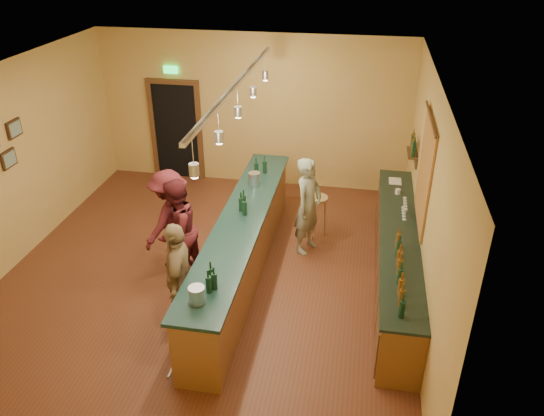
% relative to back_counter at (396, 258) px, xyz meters
% --- Properties ---
extents(floor, '(7.00, 7.00, 0.00)m').
position_rel_back_counter_xyz_m(floor, '(-2.97, -0.18, -0.49)').
color(floor, brown).
rests_on(floor, ground).
extents(ceiling, '(6.50, 7.00, 0.02)m').
position_rel_back_counter_xyz_m(ceiling, '(-2.97, -0.18, 2.71)').
color(ceiling, silver).
rests_on(ceiling, wall_back).
extents(wall_back, '(6.50, 0.02, 3.20)m').
position_rel_back_counter_xyz_m(wall_back, '(-2.97, 3.32, 1.11)').
color(wall_back, gold).
rests_on(wall_back, floor).
extents(wall_front, '(6.50, 0.02, 3.20)m').
position_rel_back_counter_xyz_m(wall_front, '(-2.97, -3.68, 1.11)').
color(wall_front, gold).
rests_on(wall_front, floor).
extents(wall_left, '(0.02, 7.00, 3.20)m').
position_rel_back_counter_xyz_m(wall_left, '(-6.22, -0.18, 1.11)').
color(wall_left, gold).
rests_on(wall_left, floor).
extents(wall_right, '(0.02, 7.00, 3.20)m').
position_rel_back_counter_xyz_m(wall_right, '(0.28, -0.18, 1.11)').
color(wall_right, gold).
rests_on(wall_right, floor).
extents(doorway, '(1.15, 0.09, 2.48)m').
position_rel_back_counter_xyz_m(doorway, '(-4.67, 3.30, 0.64)').
color(doorway, black).
rests_on(doorway, wall_back).
extents(tapestry, '(0.03, 1.40, 1.60)m').
position_rel_back_counter_xyz_m(tapestry, '(0.26, 0.22, 1.36)').
color(tapestry, maroon).
rests_on(tapestry, wall_right).
extents(bottle_shelf, '(0.17, 0.55, 0.54)m').
position_rel_back_counter_xyz_m(bottle_shelf, '(0.20, 1.72, 1.18)').
color(bottle_shelf, '#442614').
rests_on(bottle_shelf, wall_right).
extents(back_counter, '(0.60, 4.55, 1.27)m').
position_rel_back_counter_xyz_m(back_counter, '(0.00, 0.00, 0.00)').
color(back_counter, brown).
rests_on(back_counter, floor).
extents(tasting_bar, '(0.73, 5.10, 1.38)m').
position_rel_back_counter_xyz_m(tasting_bar, '(-2.41, -0.18, 0.12)').
color(tasting_bar, brown).
rests_on(tasting_bar, floor).
extents(pendant_track, '(0.11, 4.60, 0.50)m').
position_rel_back_counter_xyz_m(pendant_track, '(-2.41, -0.18, 2.50)').
color(pendant_track, silver).
rests_on(pendant_track, ceiling).
extents(bartender, '(0.62, 0.73, 1.71)m').
position_rel_back_counter_xyz_m(bartender, '(-1.48, 0.76, 0.37)').
color(bartender, gray).
rests_on(bartender, floor).
extents(customer_a, '(0.82, 0.96, 1.71)m').
position_rel_back_counter_xyz_m(customer_a, '(-3.39, -0.42, 0.37)').
color(customer_a, '#59191E').
rests_on(customer_a, floor).
extents(customer_b, '(0.57, 1.02, 1.65)m').
position_rel_back_counter_xyz_m(customer_b, '(-2.97, -1.52, 0.34)').
color(customer_b, '#997A51').
rests_on(customer_b, floor).
extents(customer_c, '(0.97, 1.24, 1.69)m').
position_rel_back_counter_xyz_m(customer_c, '(-3.62, -0.06, 0.36)').
color(customer_c, '#59191E').
rests_on(customer_c, floor).
extents(bar_stool, '(0.38, 0.38, 0.78)m').
position_rel_back_counter_xyz_m(bar_stool, '(-1.37, 1.27, 0.15)').
color(bar_stool, '#9E7D47').
rests_on(bar_stool, floor).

